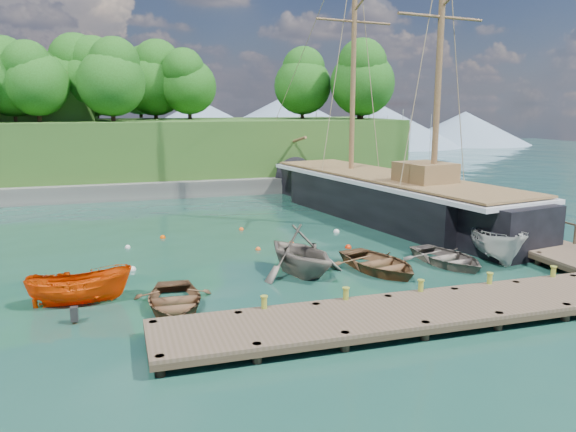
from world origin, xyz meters
name	(u,v)px	position (x,y,z in m)	size (l,w,h in m)	color
ground	(322,273)	(0.00, 0.00, 0.00)	(160.00, 160.00, 0.00)	#193C32
dock_near	(441,308)	(2.00, -6.50, 0.43)	(20.00, 3.20, 1.10)	brown
dock_east	(455,218)	(11.50, 7.00, 0.43)	(3.20, 24.00, 1.10)	brown
bollard_0	(264,325)	(-4.00, -5.10, 0.00)	(0.26, 0.26, 0.45)	olive
bollard_1	(345,315)	(-1.00, -5.10, 0.00)	(0.26, 0.26, 0.45)	olive
bollard_2	(420,307)	(2.00, -5.10, 0.00)	(0.26, 0.26, 0.45)	olive
bollard_3	(488,298)	(5.00, -5.10, 0.00)	(0.26, 0.26, 0.45)	olive
bollard_4	(551,291)	(8.00, -5.10, 0.00)	(0.26, 0.26, 0.45)	olive
rowboat_0	(174,309)	(-6.79, -2.62, 0.00)	(3.00, 4.20, 0.87)	brown
rowboat_1	(300,274)	(-0.99, 0.08, 0.00)	(3.84, 4.44, 2.34)	slate
rowboat_2	(379,271)	(2.56, -0.51, 0.00)	(3.30, 4.62, 0.96)	brown
rowboat_3	(447,264)	(6.13, -0.50, 0.00)	(3.05, 4.27, 0.88)	#6F645A
motorboat_orange	(81,304)	(-10.11, -1.07, 0.00)	(1.45, 3.86, 1.49)	#DC4304
cabin_boat_white	(494,260)	(8.79, -0.45, 0.00)	(1.96, 5.20, 2.01)	beige
schooner	(387,200)	(8.36, 10.12, 1.22)	(9.29, 29.42, 22.05)	black
mooring_buoy_0	(132,270)	(-8.11, 2.89, 0.00)	(0.35, 0.35, 0.35)	silver
mooring_buoy_1	(258,250)	(-1.75, 4.72, 0.00)	(0.28, 0.28, 0.28)	orange
mooring_buoy_2	(291,244)	(0.29, 5.41, 0.00)	(0.29, 0.29, 0.29)	#EF480A
mooring_buoy_3	(336,232)	(3.64, 7.28, 0.00)	(0.36, 0.36, 0.36)	silver
mooring_buoy_4	(163,238)	(-6.25, 8.84, 0.00)	(0.31, 0.31, 0.31)	#F95200
mooring_buoy_5	(241,230)	(-1.55, 9.59, 0.00)	(0.28, 0.28, 0.28)	#EE5816
mooring_buoy_6	(128,248)	(-8.20, 7.12, 0.00)	(0.29, 0.29, 0.29)	silver
mooring_buoy_7	(348,248)	(2.87, 3.69, 0.00)	(0.35, 0.35, 0.35)	red
headland	(62,126)	(-12.88, 31.36, 5.54)	(51.00, 19.31, 12.90)	#474744
distant_ridge	(196,123)	(4.30, 70.00, 4.35)	(117.00, 40.00, 10.00)	#728CA5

